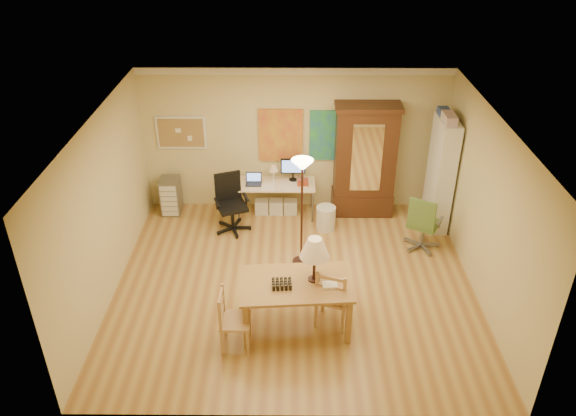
{
  "coord_description": "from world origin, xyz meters",
  "views": [
    {
      "loc": [
        -0.05,
        -6.96,
        5.41
      ],
      "look_at": [
        -0.1,
        0.3,
        1.19
      ],
      "focal_mm": 35.0,
      "sensor_mm": 36.0,
      "label": 1
    }
  ],
  "objects_px": {
    "dining_table": "(302,273)",
    "office_chair_green": "(422,235)",
    "computer_desk": "(277,195)",
    "bookshelf": "(440,174)",
    "armoire": "(364,168)",
    "office_chair_black": "(232,216)"
  },
  "relations": [
    {
      "from": "dining_table",
      "to": "office_chair_green",
      "type": "height_order",
      "value": "dining_table"
    },
    {
      "from": "computer_desk",
      "to": "bookshelf",
      "type": "xyz_separation_m",
      "value": [
        2.86,
        -0.35,
        0.61
      ]
    },
    {
      "from": "computer_desk",
      "to": "armoire",
      "type": "distance_m",
      "value": 1.67
    },
    {
      "from": "bookshelf",
      "to": "office_chair_black",
      "type": "bearing_deg",
      "value": -176.79
    },
    {
      "from": "computer_desk",
      "to": "bookshelf",
      "type": "distance_m",
      "value": 2.95
    },
    {
      "from": "dining_table",
      "to": "armoire",
      "type": "xyz_separation_m",
      "value": [
        1.17,
        3.16,
        0.03
      ]
    },
    {
      "from": "office_chair_black",
      "to": "armoire",
      "type": "xyz_separation_m",
      "value": [
        2.38,
        0.65,
        0.64
      ]
    },
    {
      "from": "dining_table",
      "to": "office_chair_black",
      "type": "height_order",
      "value": "dining_table"
    },
    {
      "from": "office_chair_green",
      "to": "bookshelf",
      "type": "relative_size",
      "value": 0.5
    },
    {
      "from": "dining_table",
      "to": "bookshelf",
      "type": "distance_m",
      "value": 3.66
    },
    {
      "from": "dining_table",
      "to": "office_chair_black",
      "type": "xyz_separation_m",
      "value": [
        -1.21,
        2.52,
        -0.62
      ]
    },
    {
      "from": "dining_table",
      "to": "bookshelf",
      "type": "height_order",
      "value": "bookshelf"
    },
    {
      "from": "office_chair_green",
      "to": "armoire",
      "type": "relative_size",
      "value": 0.48
    },
    {
      "from": "office_chair_black",
      "to": "computer_desk",
      "type": "bearing_deg",
      "value": 35.01
    },
    {
      "from": "office_chair_green",
      "to": "armoire",
      "type": "xyz_separation_m",
      "value": [
        -0.88,
        1.24,
        0.65
      ]
    },
    {
      "from": "office_chair_green",
      "to": "bookshelf",
      "type": "bearing_deg",
      "value": 63.56
    },
    {
      "from": "computer_desk",
      "to": "office_chair_black",
      "type": "bearing_deg",
      "value": -144.99
    },
    {
      "from": "computer_desk",
      "to": "office_chair_black",
      "type": "height_order",
      "value": "computer_desk"
    },
    {
      "from": "computer_desk",
      "to": "office_chair_green",
      "type": "height_order",
      "value": "computer_desk"
    },
    {
      "from": "computer_desk",
      "to": "armoire",
      "type": "relative_size",
      "value": 0.68
    },
    {
      "from": "armoire",
      "to": "office_chair_black",
      "type": "bearing_deg",
      "value": -164.84
    },
    {
      "from": "office_chair_black",
      "to": "armoire",
      "type": "height_order",
      "value": "armoire"
    }
  ]
}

